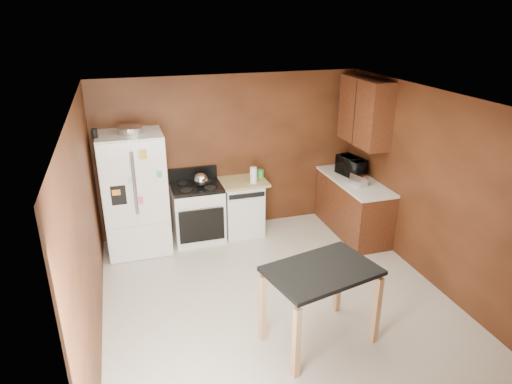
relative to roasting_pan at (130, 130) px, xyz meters
name	(u,v)px	position (x,y,z in m)	size (l,w,h in m)	color
floor	(277,300)	(1.53, -1.89, -1.84)	(4.50, 4.50, 0.00)	beige
ceiling	(281,101)	(1.53, -1.89, 0.66)	(4.50, 4.50, 0.00)	white
wall_back	(231,154)	(1.53, 0.36, -0.59)	(4.20, 4.20, 0.00)	brown
wall_front	(383,332)	(1.53, -4.14, -0.59)	(4.20, 4.20, 0.00)	brown
wall_left	(87,233)	(-0.57, -1.89, -0.59)	(4.50, 4.50, 0.00)	brown
wall_right	(433,190)	(3.63, -1.89, -0.59)	(4.50, 4.50, 0.00)	brown
roasting_pan	(130,130)	(0.00, 0.00, 0.00)	(0.36, 0.36, 0.09)	silver
pen_cup	(94,133)	(-0.47, -0.13, 0.02)	(0.08, 0.08, 0.12)	black
kettle	(201,180)	(0.95, -0.02, -0.84)	(0.21, 0.21, 0.21)	silver
paper_towel	(253,175)	(1.76, -0.07, -0.83)	(0.11, 0.11, 0.25)	white
green_canister	(260,174)	(1.94, 0.14, -0.89)	(0.11, 0.11, 0.12)	green
toaster	(359,180)	(3.26, -0.66, -0.85)	(0.15, 0.25, 0.18)	silver
microwave	(351,167)	(3.36, -0.22, -0.81)	(0.49, 0.33, 0.27)	black
refrigerator	(135,194)	(-0.02, -0.02, -0.94)	(0.90, 0.80, 1.80)	white
gas_range	(198,212)	(0.89, 0.04, -1.38)	(0.76, 0.68, 1.10)	white
dishwasher	(242,206)	(1.61, 0.06, -1.39)	(0.78, 0.63, 0.89)	white
right_cabinets	(356,178)	(3.36, -0.41, -0.94)	(0.63, 1.58, 2.45)	brown
island	(321,281)	(1.71, -2.72, -1.09)	(1.26, 0.98, 0.91)	black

